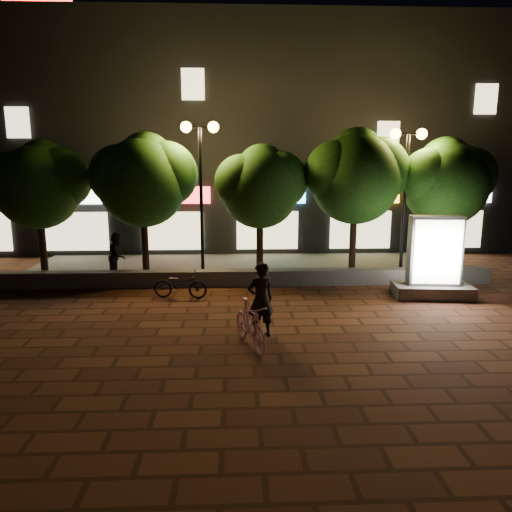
{
  "coord_description": "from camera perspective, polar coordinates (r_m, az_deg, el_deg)",
  "views": [
    {
      "loc": [
        -0.34,
        -10.94,
        3.92
      ],
      "look_at": [
        0.2,
        1.5,
        1.46
      ],
      "focal_mm": 33.16,
      "sensor_mm": 36.0,
      "label": 1
    }
  ],
  "objects": [
    {
      "name": "ground",
      "position": [
        11.63,
        -0.67,
        -8.53
      ],
      "size": [
        80.0,
        80.0,
        0.0
      ],
      "primitive_type": "plane",
      "color": "#5B2F1C",
      "rests_on": "ground"
    },
    {
      "name": "retaining_wall",
      "position": [
        15.39,
        -1.14,
        -2.63
      ],
      "size": [
        16.0,
        0.45,
        0.5
      ],
      "primitive_type": "cube",
      "color": "#605D59",
      "rests_on": "ground"
    },
    {
      "name": "sidewalk",
      "position": [
        17.87,
        -1.32,
        -1.37
      ],
      "size": [
        16.0,
        5.0,
        0.08
      ],
      "primitive_type": "cube",
      "color": "#605D59",
      "rests_on": "ground"
    },
    {
      "name": "building_block",
      "position": [
        23.96,
        -1.72,
        13.74
      ],
      "size": [
        28.0,
        8.12,
        11.3
      ],
      "color": "black",
      "rests_on": "ground"
    },
    {
      "name": "tree_far_left",
      "position": [
        17.7,
        -24.66,
        8.13
      ],
      "size": [
        3.36,
        2.8,
        4.63
      ],
      "color": "black",
      "rests_on": "sidewalk"
    },
    {
      "name": "tree_left",
      "position": [
        16.71,
        -13.36,
        9.24
      ],
      "size": [
        3.6,
        3.0,
        4.89
      ],
      "color": "black",
      "rests_on": "sidewalk"
    },
    {
      "name": "tree_mid",
      "position": [
        16.45,
        0.64,
        8.72
      ],
      "size": [
        3.24,
        2.7,
        4.5
      ],
      "color": "black",
      "rests_on": "sidewalk"
    },
    {
      "name": "tree_right",
      "position": [
        16.94,
        12.05,
        9.73
      ],
      "size": [
        3.72,
        3.1,
        5.07
      ],
      "color": "black",
      "rests_on": "sidewalk"
    },
    {
      "name": "tree_far_right",
      "position": [
        18.0,
        22.04,
        8.61
      ],
      "size": [
        3.48,
        2.9,
        4.76
      ],
      "color": "black",
      "rests_on": "sidewalk"
    },
    {
      "name": "street_lamp_left",
      "position": [
        16.19,
        -6.72,
        11.48
      ],
      "size": [
        1.26,
        0.36,
        5.18
      ],
      "color": "black",
      "rests_on": "sidewalk"
    },
    {
      "name": "street_lamp_right",
      "position": [
        17.17,
        17.73,
        10.56
      ],
      "size": [
        1.26,
        0.36,
        4.98
      ],
      "color": "black",
      "rests_on": "sidewalk"
    },
    {
      "name": "ad_kiosk",
      "position": [
        14.87,
        20.64,
        -0.98
      ],
      "size": [
        2.33,
        1.32,
        2.42
      ],
      "color": "#605D59",
      "rests_on": "ground"
    },
    {
      "name": "scooter_pink",
      "position": [
        10.26,
        -0.72,
        -8.25
      ],
      "size": [
        1.01,
        1.76,
        1.02
      ],
      "primitive_type": "imported",
      "rotation": [
        0.0,
        0.0,
        0.34
      ],
      "color": "pink",
      "rests_on": "ground"
    },
    {
      "name": "rider",
      "position": [
        10.76,
        0.57,
        -5.31
      ],
      "size": [
        0.74,
        0.6,
        1.74
      ],
      "primitive_type": "imported",
      "rotation": [
        0.0,
        0.0,
        3.47
      ],
      "color": "black",
      "rests_on": "ground"
    },
    {
      "name": "scooter_parked",
      "position": [
        14.07,
        -9.13,
        -3.4
      ],
      "size": [
        1.64,
        0.76,
        0.83
      ],
      "primitive_type": "imported",
      "rotation": [
        0.0,
        0.0,
        1.44
      ],
      "color": "black",
      "rests_on": "ground"
    },
    {
      "name": "pedestrian",
      "position": [
        16.53,
        -16.39,
        0.04
      ],
      "size": [
        0.65,
        0.8,
        1.56
      ],
      "primitive_type": "imported",
      "rotation": [
        0.0,
        0.0,
        1.5
      ],
      "color": "black",
      "rests_on": "sidewalk"
    }
  ]
}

